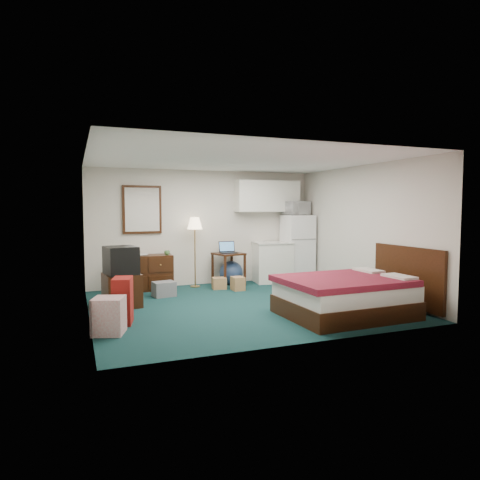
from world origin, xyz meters
name	(u,v)px	position (x,y,z in m)	size (l,w,h in m)	color
floor	(242,305)	(0.00, 0.00, 0.00)	(5.00, 4.50, 0.01)	black
ceiling	(242,160)	(0.00, 0.00, 2.50)	(5.00, 4.50, 0.01)	beige
walls	(242,233)	(0.00, 0.00, 1.25)	(5.01, 4.51, 2.50)	beige
mirror	(142,210)	(-1.35, 2.22, 1.65)	(0.80, 0.06, 1.00)	white
upper_cabinets	(267,196)	(1.45, 2.08, 1.95)	(1.50, 0.35, 0.70)	white
headboard	(407,276)	(2.46, -1.27, 0.55)	(0.06, 1.56, 1.00)	#35190B
dresser	(146,273)	(-1.32, 1.98, 0.36)	(1.06, 0.48, 0.72)	#35190B
floor_lamp	(195,252)	(-0.29, 1.97, 0.74)	(0.32, 0.32, 1.49)	tan
desk	(229,269)	(0.42, 1.84, 0.36)	(0.56, 0.56, 0.71)	#35190B
exercise_ball	(231,273)	(0.52, 1.96, 0.26)	(0.52, 0.52, 0.52)	navy
kitchen_counter	(272,263)	(1.51, 1.91, 0.44)	(0.81, 0.62, 0.89)	white
fridge	(297,248)	(2.13, 1.88, 0.76)	(0.63, 0.63, 1.52)	white
bed	(345,297)	(1.23, -1.27, 0.30)	(1.87, 1.46, 0.60)	maroon
tv_stand	(122,290)	(-1.95, 0.65, 0.28)	(0.57, 0.62, 0.57)	#35190B
suitcase	(123,301)	(-2.05, -0.48, 0.34)	(0.26, 0.42, 0.68)	maroon
retail_box	(109,316)	(-2.28, -0.94, 0.25)	(0.39, 0.39, 0.49)	silver
file_bin	(164,289)	(-1.11, 1.22, 0.14)	(0.40, 0.30, 0.28)	slate
cardboard_box_a	(219,283)	(0.11, 1.55, 0.12)	(0.28, 0.24, 0.24)	#A4814B
cardboard_box_b	(238,283)	(0.42, 1.28, 0.14)	(0.23, 0.28, 0.28)	#A4814B
laptop	(228,247)	(0.40, 1.80, 0.84)	(0.35, 0.29, 0.24)	black
crt_tv	(121,260)	(-1.96, 0.60, 0.80)	(0.51, 0.55, 0.47)	black
microwave	(296,207)	(2.10, 1.90, 1.71)	(0.57, 0.32, 0.39)	white
book_a	(132,250)	(-1.61, 1.97, 0.84)	(0.18, 0.02, 0.24)	#A4814B
book_b	(139,250)	(-1.45, 2.03, 0.83)	(0.16, 0.02, 0.22)	#A4814B
mug	(167,252)	(-0.92, 1.84, 0.78)	(0.12, 0.09, 0.12)	#4B7C3E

